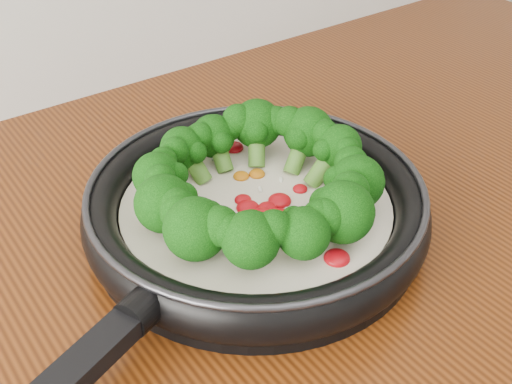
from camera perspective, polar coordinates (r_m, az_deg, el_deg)
skillet at (r=0.65m, az=-0.08°, el=-0.98°), size 0.57×0.45×0.10m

